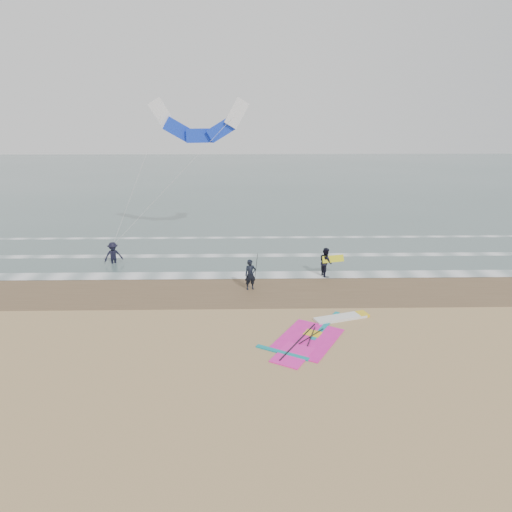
{
  "coord_description": "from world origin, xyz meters",
  "views": [
    {
      "loc": [
        -1.82,
        -16.62,
        9.03
      ],
      "look_at": [
        -1.39,
        5.0,
        2.2
      ],
      "focal_mm": 32.0,
      "sensor_mm": 36.0,
      "label": 1
    }
  ],
  "objects_px": {
    "windsurf_rig": "(318,333)",
    "person_walking": "(326,262)",
    "person_standing": "(250,275)",
    "person_wading": "(113,250)",
    "surf_kite": "(199,125)"
  },
  "relations": [
    {
      "from": "person_standing",
      "to": "surf_kite",
      "type": "bearing_deg",
      "value": 96.6
    },
    {
      "from": "person_walking",
      "to": "person_wading",
      "type": "relative_size",
      "value": 0.97
    },
    {
      "from": "person_standing",
      "to": "person_walking",
      "type": "relative_size",
      "value": 0.98
    },
    {
      "from": "person_walking",
      "to": "surf_kite",
      "type": "relative_size",
      "value": 0.19
    },
    {
      "from": "windsurf_rig",
      "to": "person_wading",
      "type": "relative_size",
      "value": 3.05
    },
    {
      "from": "person_walking",
      "to": "surf_kite",
      "type": "height_order",
      "value": "surf_kite"
    },
    {
      "from": "person_walking",
      "to": "person_wading",
      "type": "height_order",
      "value": "person_wading"
    },
    {
      "from": "windsurf_rig",
      "to": "surf_kite",
      "type": "height_order",
      "value": "surf_kite"
    },
    {
      "from": "windsurf_rig",
      "to": "person_standing",
      "type": "relative_size",
      "value": 3.22
    },
    {
      "from": "windsurf_rig",
      "to": "person_wading",
      "type": "xyz_separation_m",
      "value": [
        -11.31,
        9.67,
        0.84
      ]
    },
    {
      "from": "windsurf_rig",
      "to": "person_wading",
      "type": "height_order",
      "value": "person_wading"
    },
    {
      "from": "person_walking",
      "to": "surf_kite",
      "type": "xyz_separation_m",
      "value": [
        -7.63,
        6.97,
        7.39
      ]
    },
    {
      "from": "surf_kite",
      "to": "person_wading",
      "type": "bearing_deg",
      "value": -138.95
    },
    {
      "from": "windsurf_rig",
      "to": "person_walking",
      "type": "xyz_separation_m",
      "value": [
        1.49,
        7.21,
        0.81
      ]
    },
    {
      "from": "person_wading",
      "to": "surf_kite",
      "type": "xyz_separation_m",
      "value": [
        5.17,
        4.5,
        7.37
      ]
    }
  ]
}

